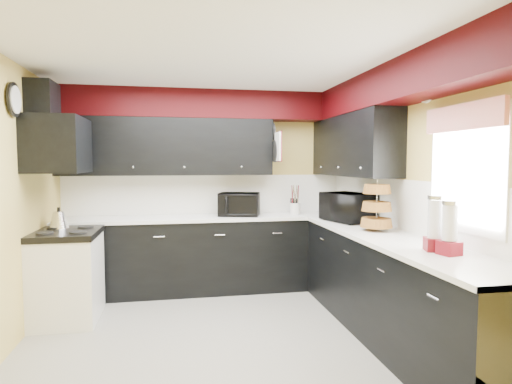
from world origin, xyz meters
TOP-DOWN VIEW (x-y plane):
  - ground at (0.00, 0.00)m, footprint 3.60×3.60m
  - wall_back at (0.00, 1.80)m, footprint 3.60×0.06m
  - wall_right at (1.80, 0.00)m, footprint 0.06×3.60m
  - wall_left at (-1.80, 0.00)m, footprint 0.06×3.60m
  - ceiling at (0.00, 0.00)m, footprint 3.60×3.60m
  - cab_back at (0.00, 1.50)m, footprint 3.60×0.60m
  - cab_right at (1.50, -0.30)m, footprint 0.60×3.00m
  - counter_back at (0.00, 1.50)m, footprint 3.62×0.64m
  - counter_right at (1.50, -0.30)m, footprint 0.64×3.02m
  - splash_back at (0.00, 1.79)m, footprint 3.60×0.02m
  - splash_right at (1.79, 0.00)m, footprint 0.02×3.60m
  - upper_back at (-0.50, 1.62)m, footprint 2.60×0.35m
  - upper_right at (1.62, 0.90)m, footprint 0.35×1.80m
  - soffit_back at (0.00, 1.62)m, footprint 3.60×0.36m
  - soffit_right at (1.62, -0.18)m, footprint 0.36×3.24m
  - stove at (-1.50, 0.75)m, footprint 0.60×0.75m
  - cooktop at (-1.50, 0.75)m, footprint 0.62×0.77m
  - hood at (-1.55, 0.75)m, footprint 0.50×0.78m
  - hood_duct at (-1.68, 0.75)m, footprint 0.24×0.40m
  - window at (1.79, -0.90)m, footprint 0.03×0.86m
  - valance at (1.73, -0.90)m, footprint 0.04×0.88m
  - pan_top at (0.82, 1.55)m, footprint 0.03×0.22m
  - pan_mid at (0.82, 1.42)m, footprint 0.03×0.28m
  - pan_low at (0.82, 1.68)m, footprint 0.03×0.24m
  - cut_board at (0.83, 1.30)m, footprint 0.03×0.26m
  - baskets at (1.52, 0.05)m, footprint 0.27×0.27m
  - clock at (-1.77, 0.25)m, footprint 0.03×0.30m
  - deco_plate at (1.77, -0.35)m, footprint 0.03×0.24m
  - toaster_oven at (0.37, 1.47)m, footprint 0.59×0.53m
  - microwave at (1.51, 0.72)m, footprint 0.54×0.67m
  - utensil_crock at (1.10, 1.46)m, footprint 0.15×0.15m
  - knife_block at (1.10, 1.53)m, footprint 0.10×0.13m
  - kettle at (-1.62, 0.95)m, footprint 0.25×0.25m
  - dispenser_a at (1.51, -0.92)m, footprint 0.18×0.18m
  - dispenser_b at (1.53, -1.07)m, footprint 0.16×0.16m

SIDE VIEW (x-z plane):
  - ground at x=0.00m, z-range 0.00..0.00m
  - stove at x=-1.50m, z-range 0.00..0.86m
  - cab_back at x=0.00m, z-range 0.00..0.90m
  - cab_right at x=1.50m, z-range 0.00..0.90m
  - cooktop at x=-1.50m, z-range 0.86..0.92m
  - counter_back at x=0.00m, z-range 0.90..0.94m
  - counter_right at x=1.50m, z-range 0.90..0.94m
  - kettle at x=-1.62m, z-range 0.92..1.09m
  - utensil_crock at x=1.10m, z-range 0.94..1.09m
  - knife_block at x=1.10m, z-range 0.94..1.13m
  - toaster_oven at x=0.37m, z-range 0.94..1.23m
  - microwave at x=1.51m, z-range 0.94..1.26m
  - dispenser_b at x=1.53m, z-range 0.94..1.30m
  - dispenser_a at x=1.51m, z-range 0.94..1.34m
  - baskets at x=1.52m, z-range 0.93..1.43m
  - splash_back at x=0.00m, z-range 0.94..1.44m
  - splash_right at x=1.79m, z-range 0.94..1.44m
  - wall_back at x=0.00m, z-range 0.00..2.50m
  - wall_right at x=1.80m, z-range 0.00..2.50m
  - wall_left at x=-1.80m, z-range 0.00..2.50m
  - window at x=1.79m, z-range 1.07..2.03m
  - pan_low at x=0.82m, z-range 1.51..1.93m
  - pan_mid at x=0.82m, z-range 1.52..1.98m
  - hood at x=-1.55m, z-range 1.50..2.06m
  - upper_back at x=-0.50m, z-range 1.45..2.15m
  - upper_right at x=1.62m, z-range 1.45..2.15m
  - cut_board at x=0.83m, z-range 1.62..1.98m
  - valance at x=1.73m, z-range 1.85..2.05m
  - pan_top at x=0.82m, z-range 1.80..2.20m
  - clock at x=-1.77m, z-range 2.00..2.30m
  - hood_duct at x=-1.68m, z-range 2.00..2.40m
  - deco_plate at x=1.77m, z-range 2.13..2.37m
  - soffit_back at x=0.00m, z-range 2.15..2.50m
  - soffit_right at x=1.62m, z-range 2.15..2.50m
  - ceiling at x=0.00m, z-range 2.47..2.53m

